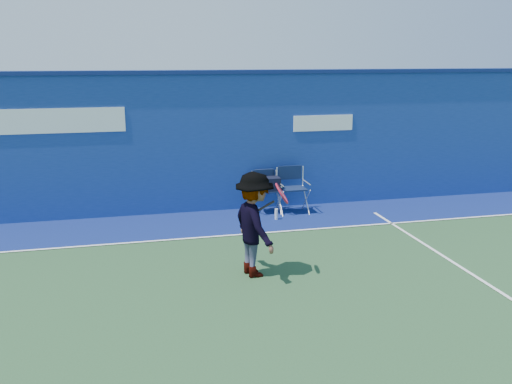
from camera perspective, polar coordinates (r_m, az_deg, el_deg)
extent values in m
plane|color=#264828|center=(7.42, -6.79, -13.02)|extent=(80.00, 80.00, 0.00)
cube|color=navy|center=(11.94, -9.84, 4.91)|extent=(24.00, 0.40, 3.00)
cube|color=navy|center=(11.80, -10.16, 12.31)|extent=(24.00, 0.50, 0.08)
cube|color=white|center=(11.87, -24.61, 6.71)|extent=(4.50, 0.02, 0.50)
cube|color=white|center=(12.41, 7.09, 7.22)|extent=(1.40, 0.02, 0.35)
cube|color=navy|center=(11.21, -9.17, -3.53)|extent=(24.00, 1.80, 0.01)
cube|color=white|center=(10.36, -8.81, -4.97)|extent=(24.00, 0.06, 0.01)
cube|color=#101D3E|center=(11.87, 1.12, 0.14)|extent=(0.49, 0.41, 0.03)
cube|color=silver|center=(12.05, 0.84, 1.34)|extent=(0.55, 0.02, 0.40)
cube|color=#101D3E|center=(12.03, 0.84, 1.71)|extent=(0.49, 0.03, 0.28)
cube|color=black|center=(11.80, 1.15, 0.82)|extent=(0.55, 0.32, 0.30)
cube|color=#101D3E|center=(12.02, 0.84, 1.90)|extent=(0.40, 0.06, 0.22)
cube|color=#101D3E|center=(11.89, 3.94, 0.36)|extent=(0.53, 0.45, 0.03)
cube|color=silver|center=(12.08, 3.59, 1.65)|extent=(0.60, 0.03, 0.44)
cube|color=#101D3E|center=(12.06, 3.60, 2.06)|extent=(0.53, 0.03, 0.31)
cylinder|color=silver|center=(11.47, 2.15, -2.36)|extent=(0.07, 0.07, 0.24)
imported|color=#EA4738|center=(8.42, -0.16, -3.45)|extent=(0.83, 1.18, 1.66)
torus|color=#AD172D|center=(8.26, 2.73, -0.16)|extent=(0.29, 0.41, 0.33)
cylinder|color=gray|center=(8.26, 2.73, -0.16)|extent=(0.23, 0.34, 0.27)
cylinder|color=black|center=(8.18, 0.91, -1.56)|extent=(0.31, 0.10, 0.21)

